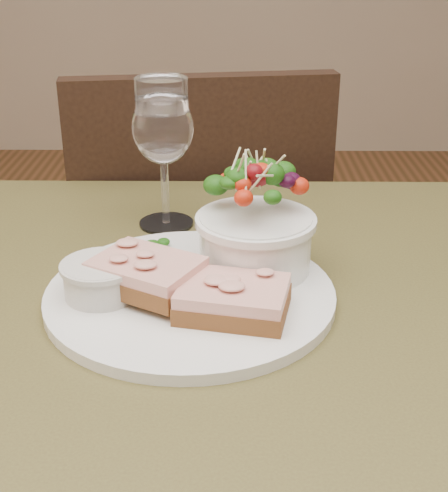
{
  "coord_description": "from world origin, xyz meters",
  "views": [
    {
      "loc": [
        0.02,
        -0.58,
        1.1
      ],
      "look_at": [
        0.01,
        0.04,
        0.81
      ],
      "focal_mm": 50.0,
      "sensor_mm": 36.0,
      "label": 1
    }
  ],
  "objects_px": {
    "cafe_table": "(210,400)",
    "sandwich_front": "(233,299)",
    "dinner_plate": "(190,295)",
    "sandwich_back": "(147,274)",
    "salad_bowl": "(256,218)",
    "chair_far": "(196,352)",
    "ramekin": "(101,278)",
    "wine_glass": "(163,132)"
  },
  "relations": [
    {
      "from": "ramekin",
      "to": "chair_far",
      "type": "bearing_deg",
      "value": 84.31
    },
    {
      "from": "salad_bowl",
      "to": "wine_glass",
      "type": "distance_m",
      "value": 0.19
    },
    {
      "from": "ramekin",
      "to": "sandwich_back",
      "type": "bearing_deg",
      "value": 3.91
    },
    {
      "from": "sandwich_back",
      "to": "dinner_plate",
      "type": "bearing_deg",
      "value": 41.39
    },
    {
      "from": "dinner_plate",
      "to": "sandwich_back",
      "type": "bearing_deg",
      "value": -167.89
    },
    {
      "from": "dinner_plate",
      "to": "cafe_table",
      "type": "bearing_deg",
      "value": -60.38
    },
    {
      "from": "chair_far",
      "to": "ramekin",
      "type": "relative_size",
      "value": 12.16
    },
    {
      "from": "sandwich_front",
      "to": "sandwich_back",
      "type": "xyz_separation_m",
      "value": [
        -0.09,
        0.04,
        0.01
      ]
    },
    {
      "from": "sandwich_back",
      "to": "ramekin",
      "type": "xyz_separation_m",
      "value": [
        -0.05,
        -0.0,
        -0.0
      ]
    },
    {
      "from": "dinner_plate",
      "to": "ramekin",
      "type": "distance_m",
      "value": 0.09
    },
    {
      "from": "cafe_table",
      "to": "ramekin",
      "type": "height_order",
      "value": "ramekin"
    },
    {
      "from": "sandwich_back",
      "to": "salad_bowl",
      "type": "xyz_separation_m",
      "value": [
        0.11,
        0.06,
        0.04
      ]
    },
    {
      "from": "dinner_plate",
      "to": "ramekin",
      "type": "bearing_deg",
      "value": -172.1
    },
    {
      "from": "chair_far",
      "to": "ramekin",
      "type": "xyz_separation_m",
      "value": [
        -0.06,
        -0.59,
        0.49
      ]
    },
    {
      "from": "chair_far",
      "to": "cafe_table",
      "type": "bearing_deg",
      "value": 86.17
    },
    {
      "from": "chair_far",
      "to": "wine_glass",
      "type": "distance_m",
      "value": 0.7
    },
    {
      "from": "sandwich_back",
      "to": "ramekin",
      "type": "relative_size",
      "value": 1.73
    },
    {
      "from": "cafe_table",
      "to": "salad_bowl",
      "type": "distance_m",
      "value": 0.2
    },
    {
      "from": "chair_far",
      "to": "wine_glass",
      "type": "relative_size",
      "value": 5.14
    },
    {
      "from": "dinner_plate",
      "to": "sandwich_front",
      "type": "distance_m",
      "value": 0.07
    },
    {
      "from": "salad_bowl",
      "to": "chair_far",
      "type": "bearing_deg",
      "value": 100.38
    },
    {
      "from": "cafe_table",
      "to": "sandwich_front",
      "type": "xyz_separation_m",
      "value": [
        0.02,
        -0.01,
        0.13
      ]
    },
    {
      "from": "cafe_table",
      "to": "salad_bowl",
      "type": "xyz_separation_m",
      "value": [
        0.05,
        0.09,
        0.17
      ]
    },
    {
      "from": "cafe_table",
      "to": "sandwich_back",
      "type": "bearing_deg",
      "value": 157.26
    },
    {
      "from": "sandwich_front",
      "to": "sandwich_back",
      "type": "relative_size",
      "value": 0.91
    },
    {
      "from": "cafe_table",
      "to": "wine_glass",
      "type": "distance_m",
      "value": 0.33
    },
    {
      "from": "sandwich_front",
      "to": "wine_glass",
      "type": "bearing_deg",
      "value": 121.12
    },
    {
      "from": "chair_far",
      "to": "wine_glass",
      "type": "bearing_deg",
      "value": 79.7
    },
    {
      "from": "chair_far",
      "to": "dinner_plate",
      "type": "distance_m",
      "value": 0.74
    },
    {
      "from": "sandwich_front",
      "to": "wine_glass",
      "type": "xyz_separation_m",
      "value": [
        -0.09,
        0.24,
        0.1
      ]
    },
    {
      "from": "chair_far",
      "to": "sandwich_front",
      "type": "distance_m",
      "value": 0.8
    },
    {
      "from": "cafe_table",
      "to": "salad_bowl",
      "type": "bearing_deg",
      "value": 60.74
    },
    {
      "from": "chair_far",
      "to": "ramekin",
      "type": "distance_m",
      "value": 0.77
    },
    {
      "from": "chair_far",
      "to": "salad_bowl",
      "type": "distance_m",
      "value": 0.76
    },
    {
      "from": "cafe_table",
      "to": "dinner_plate",
      "type": "height_order",
      "value": "dinner_plate"
    },
    {
      "from": "chair_far",
      "to": "salad_bowl",
      "type": "relative_size",
      "value": 7.09
    },
    {
      "from": "chair_far",
      "to": "wine_glass",
      "type": "xyz_separation_m",
      "value": [
        -0.01,
        -0.39,
        0.58
      ]
    },
    {
      "from": "cafe_table",
      "to": "salad_bowl",
      "type": "relative_size",
      "value": 6.3
    },
    {
      "from": "wine_glass",
      "to": "cafe_table",
      "type": "bearing_deg",
      "value": -74.99
    },
    {
      "from": "sandwich_back",
      "to": "wine_glass",
      "type": "relative_size",
      "value": 0.73
    },
    {
      "from": "sandwich_back",
      "to": "wine_glass",
      "type": "xyz_separation_m",
      "value": [
        0.0,
        0.21,
        0.09
      ]
    },
    {
      "from": "sandwich_back",
      "to": "salad_bowl",
      "type": "bearing_deg",
      "value": 57.28
    }
  ]
}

